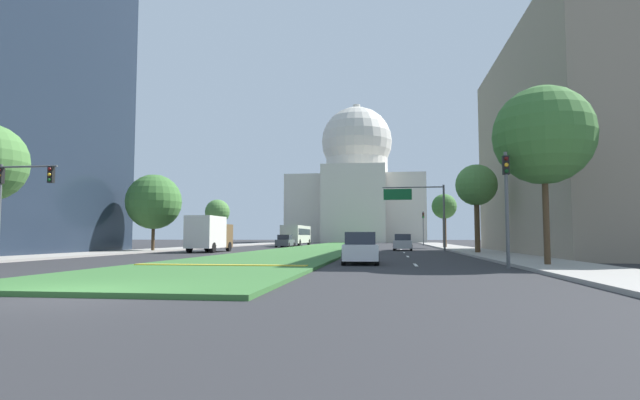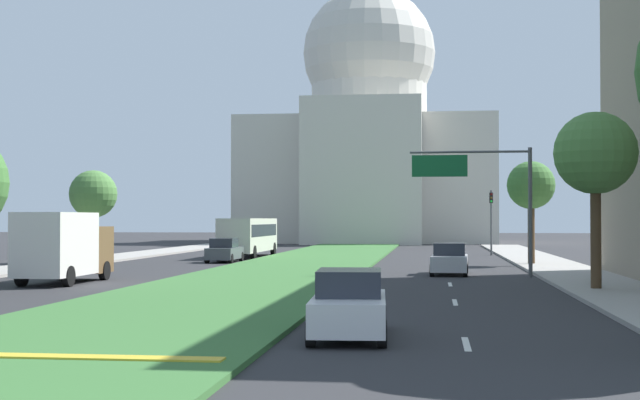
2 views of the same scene
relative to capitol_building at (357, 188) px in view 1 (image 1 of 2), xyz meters
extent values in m
plane|color=#2B2B2D|center=(0.00, -53.38, -12.99)|extent=(260.00, 260.00, 0.00)
cube|color=#386B33|center=(0.00, -58.79, -12.92)|extent=(8.75, 97.32, 0.14)
cube|color=gold|center=(0.00, -96.79, -12.83)|extent=(7.87, 0.50, 0.04)
cube|color=silver|center=(8.77, -92.79, -12.99)|extent=(0.16, 2.40, 0.01)
cube|color=silver|center=(8.77, -82.24, -12.99)|extent=(0.16, 2.40, 0.01)
cube|color=silver|center=(8.77, -73.57, -12.99)|extent=(0.16, 2.40, 0.01)
cube|color=silver|center=(8.77, -63.26, -12.99)|extent=(0.16, 2.40, 0.01)
cube|color=silver|center=(8.77, -56.93, -12.99)|extent=(0.16, 2.40, 0.01)
cube|color=silver|center=(8.77, -38.34, -12.99)|extent=(0.16, 2.40, 0.01)
cube|color=silver|center=(8.77, -29.95, -12.99)|extent=(0.16, 2.40, 0.01)
cube|color=silver|center=(8.77, -32.44, -12.99)|extent=(0.16, 2.40, 0.01)
cube|color=#9E9991|center=(-15.17, -64.20, -12.92)|extent=(4.00, 97.32, 0.15)
cube|color=#9E9991|center=(15.17, -64.20, -12.92)|extent=(4.00, 97.32, 0.15)
cube|color=gray|center=(23.27, -76.66, -4.34)|extent=(12.21, 26.86, 17.29)
cube|color=beige|center=(0.00, 0.68, -5.37)|extent=(31.04, 21.93, 15.25)
cube|color=beige|center=(0.00, -12.28, -4.60)|extent=(13.66, 4.00, 16.77)
cylinder|color=beige|center=(0.00, 0.68, 5.19)|extent=(14.68, 14.68, 5.87)
sphere|color=beige|center=(0.00, 0.68, 11.08)|extent=(16.87, 16.87, 16.87)
cylinder|color=beige|center=(0.00, 0.68, 18.67)|extent=(1.80, 1.80, 3.00)
cube|color=black|center=(-12.67, -94.83, -8.39)|extent=(0.28, 0.24, 0.84)
cylinder|color=#515456|center=(-11.07, -94.83, -7.94)|extent=(3.20, 0.10, 0.10)
cube|color=black|center=(-9.79, -94.83, -8.39)|extent=(0.28, 0.24, 0.84)
sphere|color=#510F0F|center=(-9.79, -94.97, -8.11)|extent=(0.18, 0.18, 0.18)
sphere|color=#F2A51E|center=(-9.79, -94.97, -8.39)|extent=(0.18, 0.18, 0.18)
sphere|color=#0F4219|center=(-9.79, -94.97, -8.67)|extent=(0.18, 0.18, 0.18)
cylinder|color=#515456|center=(12.67, -95.24, -10.39)|extent=(0.16, 0.16, 5.20)
cube|color=black|center=(12.67, -95.24, -8.39)|extent=(0.28, 0.24, 0.84)
sphere|color=#510F0F|center=(12.67, -95.38, -8.11)|extent=(0.18, 0.18, 0.18)
sphere|color=#F2A51E|center=(12.67, -95.38, -8.39)|extent=(0.18, 0.18, 0.18)
sphere|color=#0F4219|center=(12.67, -95.38, -8.67)|extent=(0.18, 0.18, 0.18)
cylinder|color=#515456|center=(12.67, -40.97, -10.39)|extent=(0.16, 0.16, 5.20)
cube|color=black|center=(12.67, -40.97, -8.39)|extent=(0.28, 0.24, 0.84)
sphere|color=#510F0F|center=(12.67, -41.11, -8.11)|extent=(0.18, 0.18, 0.18)
sphere|color=#4C380F|center=(12.67, -41.11, -8.39)|extent=(0.18, 0.18, 0.18)
sphere|color=#1ED838|center=(12.67, -41.11, -8.67)|extent=(0.18, 0.18, 0.18)
cylinder|color=#515456|center=(12.87, -67.99, -9.74)|extent=(0.20, 0.20, 6.50)
cylinder|color=#515456|center=(9.87, -67.99, -6.69)|extent=(6.00, 0.12, 0.12)
cube|color=#146033|center=(8.37, -68.04, -7.39)|extent=(2.80, 0.08, 1.10)
cylinder|color=#4C3823|center=(14.67, -94.05, -10.55)|extent=(0.28, 0.28, 4.88)
sphere|color=#3D7033|center=(14.67, -94.05, -6.84)|extent=(4.61, 4.61, 4.61)
cylinder|color=#4C3823|center=(-13.83, -75.25, -11.39)|extent=(0.30, 0.30, 3.20)
sphere|color=#3D7033|center=(-13.83, -75.25, -8.41)|extent=(5.01, 5.01, 5.01)
cylinder|color=#4C3823|center=(14.47, -77.01, -10.67)|extent=(0.42, 0.42, 4.64)
sphere|color=#4C7F3D|center=(14.47, -77.01, -7.44)|extent=(3.31, 3.31, 3.31)
cylinder|color=#4C3823|center=(-14.48, -56.29, -11.14)|extent=(0.29, 0.29, 3.70)
sphere|color=#4C7F3D|center=(-14.48, -56.29, -8.41)|extent=(3.18, 3.18, 3.18)
cylinder|color=#4C3823|center=(14.10, -56.86, -10.89)|extent=(0.43, 0.43, 4.20)
sphere|color=#3D7033|center=(14.10, -56.86, -7.97)|extent=(2.98, 2.98, 2.98)
cube|color=silver|center=(5.96, -91.91, -12.38)|extent=(2.03, 4.63, 0.79)
cube|color=#282D38|center=(5.95, -91.72, -11.66)|extent=(1.68, 2.26, 0.64)
cylinder|color=black|center=(6.86, -93.68, -12.67)|extent=(0.26, 0.65, 0.64)
cylinder|color=black|center=(5.25, -93.77, -12.67)|extent=(0.26, 0.65, 0.64)
cylinder|color=black|center=(6.66, -90.04, -12.67)|extent=(0.26, 0.65, 0.64)
cylinder|color=black|center=(5.05, -90.13, -12.67)|extent=(0.26, 0.65, 0.64)
cube|color=#BCBCC1|center=(8.88, -66.54, -12.38)|extent=(2.03, 4.47, 0.79)
cube|color=#282D38|center=(8.89, -66.36, -11.66)|extent=(1.70, 2.18, 0.64)
cylinder|color=black|center=(9.63, -68.32, -12.67)|extent=(0.25, 0.65, 0.64)
cylinder|color=black|center=(7.97, -68.24, -12.67)|extent=(0.25, 0.65, 0.64)
cylinder|color=black|center=(9.80, -64.83, -12.67)|extent=(0.25, 0.65, 0.64)
cylinder|color=black|center=(8.13, -64.76, -12.67)|extent=(0.25, 0.65, 0.64)
cube|color=#4C5156|center=(-5.87, -54.73, -12.38)|extent=(1.76, 4.16, 0.77)
cube|color=#282D38|center=(-5.87, -54.90, -11.68)|extent=(1.55, 2.00, 0.63)
cylinder|color=black|center=(-6.67, -53.11, -12.67)|extent=(0.22, 0.64, 0.64)
cylinder|color=black|center=(-5.07, -53.11, -12.67)|extent=(0.22, 0.64, 0.64)
cylinder|color=black|center=(-6.66, -56.36, -12.67)|extent=(0.22, 0.64, 0.64)
cylinder|color=black|center=(-5.07, -56.36, -12.67)|extent=(0.22, 0.64, 0.64)
cube|color=brown|center=(-8.57, -72.71, -11.54)|extent=(2.30, 2.00, 2.20)
cube|color=silver|center=(-8.57, -75.91, -11.19)|extent=(2.30, 4.40, 2.80)
cylinder|color=black|center=(-9.62, -72.71, -12.54)|extent=(0.30, 0.90, 0.90)
cylinder|color=black|center=(-7.52, -72.71, -12.54)|extent=(0.30, 0.90, 0.90)
cylinder|color=black|center=(-9.62, -77.01, -12.54)|extent=(0.30, 0.90, 0.90)
cylinder|color=black|center=(-7.52, -77.01, -12.54)|extent=(0.30, 0.90, 0.90)
cube|color=beige|center=(-5.96, -46.36, -11.29)|extent=(2.50, 11.00, 2.50)
cube|color=#232833|center=(-5.96, -46.36, -10.94)|extent=(2.52, 10.12, 0.90)
cylinder|color=black|center=(-7.11, -42.06, -12.49)|extent=(0.32, 1.00, 1.00)
cylinder|color=black|center=(-4.81, -42.06, -12.49)|extent=(0.32, 1.00, 1.00)
cylinder|color=black|center=(-7.11, -50.26, -12.49)|extent=(0.32, 1.00, 1.00)
cylinder|color=black|center=(-4.81, -50.26, -12.49)|extent=(0.32, 1.00, 1.00)
camera|label=1|loc=(7.46, -118.28, -11.55)|focal=28.03mm
camera|label=2|loc=(7.99, -114.06, -10.08)|focal=50.63mm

